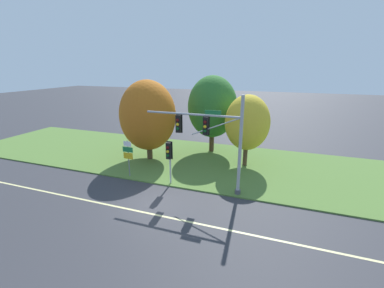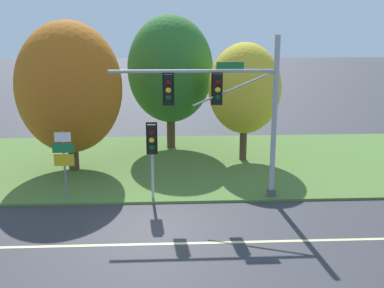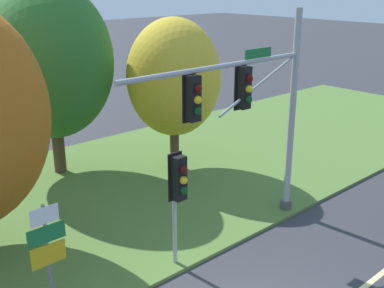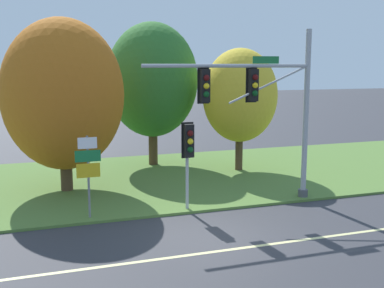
# 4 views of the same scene
# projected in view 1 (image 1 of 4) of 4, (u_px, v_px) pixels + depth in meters

# --- Properties ---
(ground_plane) EXTENTS (160.00, 160.00, 0.00)m
(ground_plane) POSITION_uv_depth(u_px,v_px,m) (152.00, 203.00, 16.76)
(ground_plane) COLOR #333338
(lane_stripe) EXTENTS (36.00, 0.16, 0.01)m
(lane_stripe) POSITION_uv_depth(u_px,v_px,m) (143.00, 212.00, 15.68)
(lane_stripe) COLOR beige
(lane_stripe) RESTS_ON ground
(grass_verge) EXTENTS (48.00, 11.50, 0.10)m
(grass_verge) POSITION_uv_depth(u_px,v_px,m) (194.00, 160.00, 24.17)
(grass_verge) COLOR #517533
(grass_verge) RESTS_ON ground
(traffic_signal_mast) EXTENTS (6.92, 0.49, 6.76)m
(traffic_signal_mast) POSITION_uv_depth(u_px,v_px,m) (213.00, 135.00, 17.17)
(traffic_signal_mast) COLOR #9EA0A5
(traffic_signal_mast) RESTS_ON grass_verge
(pedestrian_signal_near_kerb) EXTENTS (0.46, 0.55, 3.30)m
(pedestrian_signal_near_kerb) POSITION_uv_depth(u_px,v_px,m) (169.00, 153.00, 18.50)
(pedestrian_signal_near_kerb) COLOR #9EA0A5
(pedestrian_signal_near_kerb) RESTS_ON grass_verge
(route_sign_post) EXTENTS (0.90, 0.08, 2.94)m
(route_sign_post) POSITION_uv_depth(u_px,v_px,m) (128.00, 154.00, 20.04)
(route_sign_post) COLOR slate
(route_sign_post) RESTS_ON grass_verge
(tree_nearest_road) EXTENTS (5.11, 5.11, 7.34)m
(tree_nearest_road) POSITION_uv_depth(u_px,v_px,m) (148.00, 116.00, 23.31)
(tree_nearest_road) COLOR #4C3823
(tree_nearest_road) RESTS_ON grass_verge
(tree_left_of_mast) EXTENTS (4.86, 4.86, 7.63)m
(tree_left_of_mast) POSITION_uv_depth(u_px,v_px,m) (212.00, 107.00, 25.32)
(tree_left_of_mast) COLOR #4C3823
(tree_left_of_mast) RESTS_ON grass_verge
(tree_behind_signpost) EXTENTS (3.79, 3.79, 6.22)m
(tree_behind_signpost) POSITION_uv_depth(u_px,v_px,m) (247.00, 123.00, 21.77)
(tree_behind_signpost) COLOR #4C3823
(tree_behind_signpost) RESTS_ON grass_verge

